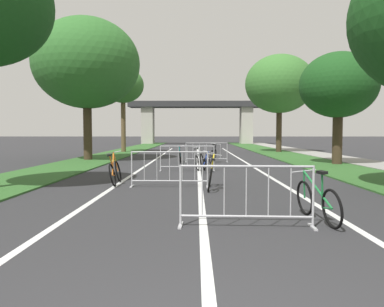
{
  "coord_description": "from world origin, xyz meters",
  "views": [
    {
      "loc": [
        -0.12,
        -2.39,
        1.6
      ],
      "look_at": [
        -0.27,
        11.25,
        0.84
      ],
      "focal_mm": 35.23,
      "sensor_mm": 36.0,
      "label": 1
    }
  ],
  "objects_px": {
    "crowd_barrier_second": "(170,169)",
    "tree_left_pine_far": "(87,64)",
    "crowd_barrier_third": "(187,158)",
    "bicycle_teal_4": "(180,156)",
    "bicycle_yellow_0": "(211,176)",
    "tree_left_cypress_far": "(123,86)",
    "bicycle_silver_2": "(199,161)",
    "bicycle_green_3": "(317,201)",
    "bicycle_blue_6": "(205,163)",
    "bicycle_black_1": "(213,155)",
    "tree_right_pine_near": "(280,84)",
    "tree_right_maple_mid": "(338,86)",
    "bicycle_orange_5": "(115,172)",
    "crowd_barrier_nearest": "(246,197)",
    "crowd_barrier_fourth": "(207,153)"
  },
  "relations": [
    {
      "from": "tree_left_pine_far",
      "to": "crowd_barrier_second",
      "type": "distance_m",
      "value": 12.84
    },
    {
      "from": "bicycle_teal_4",
      "to": "crowd_barrier_third",
      "type": "bearing_deg",
      "value": 95.1
    },
    {
      "from": "bicycle_green_3",
      "to": "bicycle_blue_6",
      "type": "xyz_separation_m",
      "value": [
        -1.81,
        8.44,
        -0.02
      ]
    },
    {
      "from": "crowd_barrier_third",
      "to": "bicycle_black_1",
      "type": "relative_size",
      "value": 1.39
    },
    {
      "from": "tree_left_pine_far",
      "to": "crowd_barrier_second",
      "type": "bearing_deg",
      "value": -62.72
    },
    {
      "from": "tree_left_pine_far",
      "to": "tree_left_cypress_far",
      "type": "bearing_deg",
      "value": 87.87
    },
    {
      "from": "crowd_barrier_nearest",
      "to": "bicycle_blue_6",
      "type": "xyz_separation_m",
      "value": [
        -0.49,
        8.84,
        -0.17
      ]
    },
    {
      "from": "bicycle_yellow_0",
      "to": "tree_left_cypress_far",
      "type": "bearing_deg",
      "value": 111.38
    },
    {
      "from": "tree_right_maple_mid",
      "to": "bicycle_silver_2",
      "type": "xyz_separation_m",
      "value": [
        -6.83,
        -2.46,
        -3.51
      ]
    },
    {
      "from": "crowd_barrier_second",
      "to": "tree_left_pine_far",
      "type": "bearing_deg",
      "value": 117.28
    },
    {
      "from": "crowd_barrier_nearest",
      "to": "crowd_barrier_second",
      "type": "xyz_separation_m",
      "value": [
        -1.62,
        4.66,
        0.0
      ]
    },
    {
      "from": "crowd_barrier_fourth",
      "to": "bicycle_black_1",
      "type": "height_order",
      "value": "crowd_barrier_fourth"
    },
    {
      "from": "tree_left_pine_far",
      "to": "crowd_barrier_nearest",
      "type": "distance_m",
      "value": 17.46
    },
    {
      "from": "bicycle_yellow_0",
      "to": "crowd_barrier_second",
      "type": "bearing_deg",
      "value": 165.3
    },
    {
      "from": "tree_left_cypress_far",
      "to": "bicycle_blue_6",
      "type": "xyz_separation_m",
      "value": [
        6.23,
        -15.22,
        -4.99
      ]
    },
    {
      "from": "tree_right_pine_near",
      "to": "crowd_barrier_third",
      "type": "bearing_deg",
      "value": -115.45
    },
    {
      "from": "tree_left_pine_far",
      "to": "tree_right_pine_near",
      "type": "relative_size",
      "value": 1.03
    },
    {
      "from": "bicycle_black_1",
      "to": "bicycle_blue_6",
      "type": "height_order",
      "value": "bicycle_black_1"
    },
    {
      "from": "tree_right_maple_mid",
      "to": "crowd_barrier_second",
      "type": "relative_size",
      "value": 2.41
    },
    {
      "from": "tree_right_maple_mid",
      "to": "crowd_barrier_second",
      "type": "xyz_separation_m",
      "value": [
        -7.75,
        -7.69,
        -3.37
      ]
    },
    {
      "from": "crowd_barrier_second",
      "to": "bicycle_black_1",
      "type": "xyz_separation_m",
      "value": [
        1.68,
        8.84,
        -0.12
      ]
    },
    {
      "from": "tree_left_cypress_far",
      "to": "tree_right_maple_mid",
      "type": "relative_size",
      "value": 1.23
    },
    {
      "from": "crowd_barrier_second",
      "to": "bicycle_green_3",
      "type": "bearing_deg",
      "value": -55.27
    },
    {
      "from": "bicycle_silver_2",
      "to": "tree_right_maple_mid",
      "type": "bearing_deg",
      "value": 31.39
    },
    {
      "from": "crowd_barrier_third",
      "to": "tree_right_pine_near",
      "type": "bearing_deg",
      "value": 64.55
    },
    {
      "from": "bicycle_black_1",
      "to": "tree_left_pine_far",
      "type": "bearing_deg",
      "value": -179.57
    },
    {
      "from": "bicycle_black_1",
      "to": "tree_right_pine_near",
      "type": "bearing_deg",
      "value": 75.15
    },
    {
      "from": "bicycle_black_1",
      "to": "bicycle_silver_2",
      "type": "distance_m",
      "value": 3.69
    },
    {
      "from": "crowd_barrier_second",
      "to": "bicycle_blue_6",
      "type": "distance_m",
      "value": 4.34
    },
    {
      "from": "bicycle_teal_4",
      "to": "bicycle_yellow_0",
      "type": "bearing_deg",
      "value": 96.4
    },
    {
      "from": "bicycle_silver_2",
      "to": "crowd_barrier_third",
      "type": "bearing_deg",
      "value": -120.2
    },
    {
      "from": "tree_right_maple_mid",
      "to": "bicycle_blue_6",
      "type": "bearing_deg",
      "value": -152.1
    },
    {
      "from": "bicycle_black_1",
      "to": "bicycle_silver_2",
      "type": "bearing_deg",
      "value": -88.07
    },
    {
      "from": "crowd_barrier_third",
      "to": "bicycle_silver_2",
      "type": "distance_m",
      "value": 0.78
    },
    {
      "from": "tree_left_pine_far",
      "to": "tree_right_pine_near",
      "type": "bearing_deg",
      "value": 34.73
    },
    {
      "from": "tree_left_pine_far",
      "to": "bicycle_blue_6",
      "type": "distance_m",
      "value": 10.47
    },
    {
      "from": "tree_left_pine_far",
      "to": "bicycle_silver_2",
      "type": "bearing_deg",
      "value": -39.81
    },
    {
      "from": "crowd_barrier_third",
      "to": "bicycle_teal_4",
      "type": "xyz_separation_m",
      "value": [
        -0.48,
        4.3,
        -0.15
      ]
    },
    {
      "from": "crowd_barrier_second",
      "to": "crowd_barrier_third",
      "type": "height_order",
      "value": "same"
    },
    {
      "from": "bicycle_orange_5",
      "to": "bicycle_blue_6",
      "type": "height_order",
      "value": "bicycle_orange_5"
    },
    {
      "from": "tree_right_pine_near",
      "to": "bicycle_teal_4",
      "type": "relative_size",
      "value": 4.58
    },
    {
      "from": "tree_left_cypress_far",
      "to": "tree_right_maple_mid",
      "type": "distance_m",
      "value": 17.44
    },
    {
      "from": "bicycle_silver_2",
      "to": "crowd_barrier_fourth",
      "type": "bearing_deg",
      "value": 95.66
    },
    {
      "from": "tree_left_cypress_far",
      "to": "bicycle_teal_4",
      "type": "relative_size",
      "value": 3.99
    },
    {
      "from": "bicycle_silver_2",
      "to": "bicycle_green_3",
      "type": "relative_size",
      "value": 1.01
    },
    {
      "from": "tree_left_pine_far",
      "to": "crowd_barrier_third",
      "type": "height_order",
      "value": "tree_left_pine_far"
    },
    {
      "from": "bicycle_silver_2",
      "to": "crowd_barrier_second",
      "type": "bearing_deg",
      "value": -88.44
    },
    {
      "from": "bicycle_green_3",
      "to": "bicycle_orange_5",
      "type": "height_order",
      "value": "bicycle_orange_5"
    },
    {
      "from": "bicycle_silver_2",
      "to": "bicycle_orange_5",
      "type": "relative_size",
      "value": 0.99
    },
    {
      "from": "bicycle_green_3",
      "to": "bicycle_yellow_0",
      "type": "bearing_deg",
      "value": 106.43
    }
  ]
}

